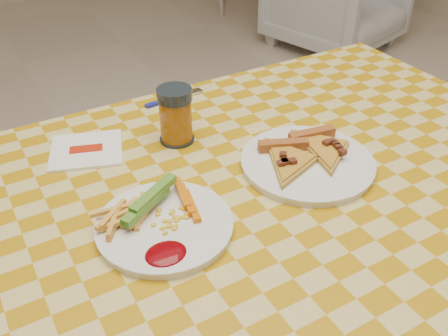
{
  "coord_description": "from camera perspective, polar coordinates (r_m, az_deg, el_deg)",
  "views": [
    {
      "loc": [
        -0.37,
        -0.54,
        1.28
      ],
      "look_at": [
        -0.02,
        0.08,
        0.78
      ],
      "focal_mm": 40.0,
      "sensor_mm": 36.0,
      "label": 1
    }
  ],
  "objects": [
    {
      "name": "table",
      "position": [
        0.89,
        3.46,
        -7.16
      ],
      "size": [
        1.28,
        0.88,
        0.76
      ],
      "color": "silver",
      "rests_on": "ground"
    },
    {
      "name": "plate_left",
      "position": [
        0.78,
        -6.79,
        -6.69
      ],
      "size": [
        0.26,
        0.26,
        0.01
      ],
      "primitive_type": "cylinder",
      "rotation": [
        0.0,
        0.0,
        -0.32
      ],
      "color": "white",
      "rests_on": "table"
    },
    {
      "name": "plate_right",
      "position": [
        0.92,
        9.47,
        0.48
      ],
      "size": [
        0.3,
        0.3,
        0.01
      ],
      "primitive_type": "cylinder",
      "rotation": [
        0.0,
        0.0,
        0.31
      ],
      "color": "white",
      "rests_on": "table"
    },
    {
      "name": "fries_veggies",
      "position": [
        0.78,
        -7.93,
        -5.29
      ],
      "size": [
        0.19,
        0.17,
        0.04
      ],
      "color": "gold",
      "rests_on": "plate_left"
    },
    {
      "name": "pizza_slices",
      "position": [
        0.92,
        9.25,
        1.71
      ],
      "size": [
        0.24,
        0.21,
        0.02
      ],
      "color": "gold",
      "rests_on": "plate_right"
    },
    {
      "name": "drink_glass",
      "position": [
        0.96,
        -5.54,
        5.96
      ],
      "size": [
        0.07,
        0.07,
        0.11
      ],
      "color": "black",
      "rests_on": "table"
    },
    {
      "name": "napkin",
      "position": [
        0.99,
        -15.46,
        1.98
      ],
      "size": [
        0.17,
        0.16,
        0.01
      ],
      "rotation": [
        0.0,
        0.0,
        -0.33
      ],
      "color": "white",
      "rests_on": "table"
    },
    {
      "name": "fork",
      "position": [
        1.14,
        -5.63,
        8.02
      ],
      "size": [
        0.14,
        0.03,
        0.01
      ],
      "rotation": [
        0.0,
        0.0,
        0.08
      ],
      "color": "#151D95",
      "rests_on": "table"
    }
  ]
}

